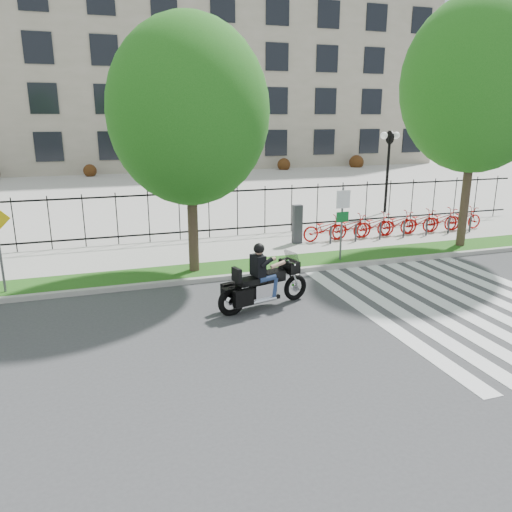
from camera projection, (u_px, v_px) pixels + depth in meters
name	position (u px, v px, depth m)	size (l,w,h in m)	color
ground	(296.00, 328.00, 12.04)	(120.00, 120.00, 0.00)	#3A3A3D
curb	(246.00, 275.00, 15.77)	(60.00, 0.20, 0.15)	#A09D97
grass_verge	(239.00, 268.00, 16.54)	(60.00, 1.50, 0.15)	#1B4C13
sidewalk	(220.00, 250.00, 18.83)	(60.00, 3.50, 0.15)	#A5A39B
plaza	(158.00, 189.00, 34.88)	(80.00, 34.00, 0.10)	#A5A39B
crosswalk_stripes	(461.00, 305.00, 13.49)	(5.70, 8.00, 0.01)	silver
iron_fence	(209.00, 213.00, 20.14)	(30.00, 0.06, 2.00)	black
office_building	(127.00, 64.00, 50.41)	(60.00, 21.90, 20.15)	gray
lamp_post_right	(389.00, 152.00, 25.16)	(1.06, 0.70, 4.25)	black
street_tree_1	(189.00, 112.00, 14.75)	(4.81, 4.81, 7.67)	#35271D
street_tree_2	(478.00, 84.00, 17.61)	(5.40, 5.40, 8.98)	#35271D
bike_share_station	(396.00, 223.00, 20.69)	(8.91, 0.87, 1.50)	#2D2D33
sign_pole_regulatory	(342.00, 214.00, 16.82)	(0.50, 0.09, 2.50)	#59595B
motorcycle_rider	(264.00, 282.00, 13.17)	(2.74, 1.19, 2.15)	black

